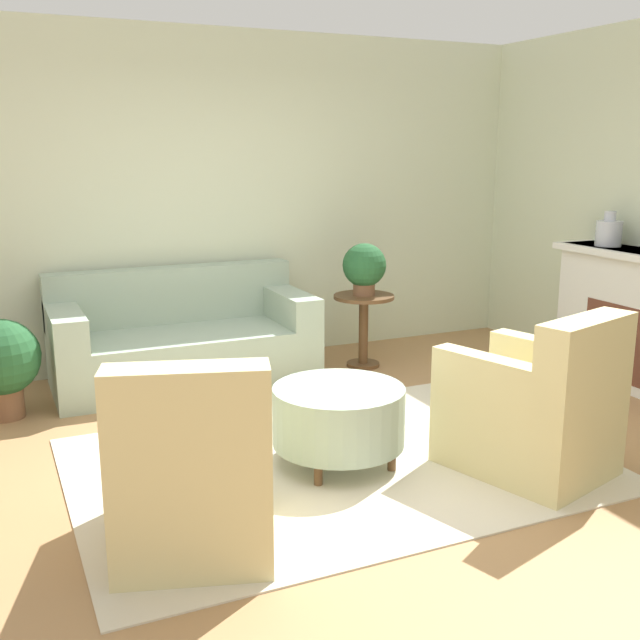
{
  "coord_description": "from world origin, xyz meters",
  "views": [
    {
      "loc": [
        -1.79,
        -3.73,
        1.83
      ],
      "look_at": [
        0.15,
        0.55,
        0.75
      ],
      "focal_mm": 42.0,
      "sensor_mm": 36.0,
      "label": 1
    }
  ],
  "objects_px": {
    "potted_plant_on_side_table": "(364,267)",
    "potted_plant_floor": "(1,361)",
    "armchair_left": "(193,473)",
    "armchair_right": "(536,412)",
    "side_table": "(364,318)",
    "vase_mantel_near": "(609,232)",
    "ottoman_table": "(338,415)",
    "couch": "(183,342)"
  },
  "relations": [
    {
      "from": "potted_plant_on_side_table",
      "to": "armchair_right",
      "type": "bearing_deg",
      "value": -92.54
    },
    {
      "from": "armchair_left",
      "to": "side_table",
      "type": "bearing_deg",
      "value": 47.82
    },
    {
      "from": "armchair_right",
      "to": "potted_plant_floor",
      "type": "xyz_separation_m",
      "value": [
        -2.75,
        2.22,
        0.04
      ]
    },
    {
      "from": "side_table",
      "to": "potted_plant_floor",
      "type": "xyz_separation_m",
      "value": [
        -2.85,
        -0.1,
        -0.02
      ]
    },
    {
      "from": "couch",
      "to": "armchair_right",
      "type": "bearing_deg",
      "value": -61.4
    },
    {
      "from": "vase_mantel_near",
      "to": "potted_plant_on_side_table",
      "type": "bearing_deg",
      "value": 147.78
    },
    {
      "from": "ottoman_table",
      "to": "side_table",
      "type": "bearing_deg",
      "value": 58.29
    },
    {
      "from": "armchair_right",
      "to": "side_table",
      "type": "bearing_deg",
      "value": 87.46
    },
    {
      "from": "potted_plant_on_side_table",
      "to": "couch",
      "type": "bearing_deg",
      "value": 170.57
    },
    {
      "from": "couch",
      "to": "ottoman_table",
      "type": "relative_size",
      "value": 2.6
    },
    {
      "from": "vase_mantel_near",
      "to": "potted_plant_floor",
      "type": "xyz_separation_m",
      "value": [
        -4.49,
        0.94,
        -0.77
      ]
    },
    {
      "from": "armchair_left",
      "to": "side_table",
      "type": "distance_m",
      "value": 3.13
    },
    {
      "from": "armchair_left",
      "to": "couch",
      "type": "bearing_deg",
      "value": 76.89
    },
    {
      "from": "armchair_right",
      "to": "couch",
      "type": "bearing_deg",
      "value": 118.6
    },
    {
      "from": "vase_mantel_near",
      "to": "potted_plant_on_side_table",
      "type": "relative_size",
      "value": 0.63
    },
    {
      "from": "side_table",
      "to": "potted_plant_on_side_table",
      "type": "height_order",
      "value": "potted_plant_on_side_table"
    },
    {
      "from": "couch",
      "to": "armchair_right",
      "type": "distance_m",
      "value": 2.93
    },
    {
      "from": "armchair_left",
      "to": "ottoman_table",
      "type": "distance_m",
      "value": 1.17
    },
    {
      "from": "couch",
      "to": "side_table",
      "type": "distance_m",
      "value": 1.53
    },
    {
      "from": "couch",
      "to": "potted_plant_on_side_table",
      "type": "bearing_deg",
      "value": -9.43
    },
    {
      "from": "potted_plant_on_side_table",
      "to": "potted_plant_floor",
      "type": "distance_m",
      "value": 2.89
    },
    {
      "from": "vase_mantel_near",
      "to": "potted_plant_on_side_table",
      "type": "xyz_separation_m",
      "value": [
        -1.64,
        1.03,
        -0.32
      ]
    },
    {
      "from": "side_table",
      "to": "potted_plant_on_side_table",
      "type": "distance_m",
      "value": 0.44
    },
    {
      "from": "armchair_left",
      "to": "potted_plant_on_side_table",
      "type": "bearing_deg",
      "value": 47.82
    },
    {
      "from": "ottoman_table",
      "to": "potted_plant_on_side_table",
      "type": "xyz_separation_m",
      "value": [
        1.08,
        1.75,
        0.56
      ]
    },
    {
      "from": "couch",
      "to": "ottoman_table",
      "type": "xyz_separation_m",
      "value": [
        0.42,
        -2.0,
        -0.02
      ]
    },
    {
      "from": "couch",
      "to": "armchair_left",
      "type": "relative_size",
      "value": 1.97
    },
    {
      "from": "vase_mantel_near",
      "to": "potted_plant_on_side_table",
      "type": "height_order",
      "value": "vase_mantel_near"
    },
    {
      "from": "armchair_left",
      "to": "vase_mantel_near",
      "type": "distance_m",
      "value": 4.04
    },
    {
      "from": "armchair_left",
      "to": "armchair_right",
      "type": "bearing_deg",
      "value": -0.0
    },
    {
      "from": "vase_mantel_near",
      "to": "side_table",
      "type": "bearing_deg",
      "value": 147.78
    },
    {
      "from": "couch",
      "to": "side_table",
      "type": "xyz_separation_m",
      "value": [
        1.5,
        -0.25,
        0.11
      ]
    },
    {
      "from": "potted_plant_floor",
      "to": "armchair_left",
      "type": "bearing_deg",
      "value": -71.41
    },
    {
      "from": "vase_mantel_near",
      "to": "armchair_right",
      "type": "bearing_deg",
      "value": -143.54
    },
    {
      "from": "armchair_right",
      "to": "potted_plant_on_side_table",
      "type": "xyz_separation_m",
      "value": [
        0.1,
        2.32,
        0.5
      ]
    },
    {
      "from": "side_table",
      "to": "potted_plant_floor",
      "type": "bearing_deg",
      "value": -178.05
    },
    {
      "from": "side_table",
      "to": "armchair_left",
      "type": "bearing_deg",
      "value": -132.18
    },
    {
      "from": "side_table",
      "to": "couch",
      "type": "bearing_deg",
      "value": 170.57
    },
    {
      "from": "vase_mantel_near",
      "to": "ottoman_table",
      "type": "bearing_deg",
      "value": -165.21
    },
    {
      "from": "armchair_right",
      "to": "vase_mantel_near",
      "type": "height_order",
      "value": "vase_mantel_near"
    },
    {
      "from": "armchair_right",
      "to": "potted_plant_on_side_table",
      "type": "distance_m",
      "value": 2.38
    },
    {
      "from": "ottoman_table",
      "to": "couch",
      "type": "bearing_deg",
      "value": 101.91
    }
  ]
}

